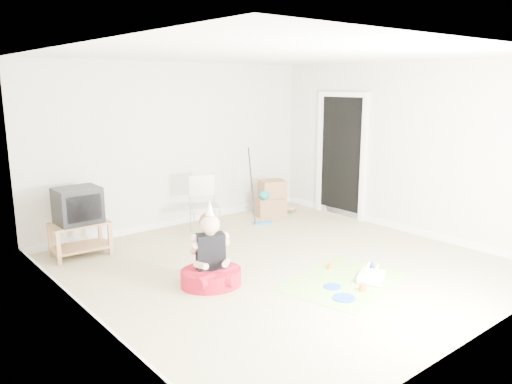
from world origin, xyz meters
TOP-DOWN VIEW (x-y plane):
  - ground at (0.00, 0.00)m, footprint 5.00×5.00m
  - doorway_recess at (2.48, 1.20)m, footprint 0.02×0.90m
  - tv_stand at (-1.85, 1.98)m, footprint 0.76×0.50m
  - crt_tv at (-1.85, 1.98)m, footprint 0.55×0.46m
  - folding_chair at (-0.04, 1.70)m, footprint 0.54×0.53m
  - cardboard_boxes at (1.50, 1.93)m, footprint 0.61×0.52m
  - floor_mop at (1.02, 1.60)m, footprint 0.33×0.39m
  - book_pile at (1.89, 1.94)m, footprint 0.30×0.33m
  - seated_woman at (-1.07, 0.03)m, footprint 0.91×0.91m
  - party_mat at (0.18, -0.88)m, footprint 1.61×1.31m
  - birthday_cake at (0.44, -1.07)m, footprint 0.43×0.40m
  - blue_plate_near at (-0.05, -0.91)m, footprint 0.21×0.21m
  - blue_plate_far at (-0.18, -1.19)m, footprint 0.29×0.29m
  - orange_cup_near at (0.36, -0.50)m, footprint 0.07×0.07m
  - orange_cup_far at (0.12, -1.20)m, footprint 0.08×0.08m
  - blue_party_hat at (0.70, -0.88)m, footprint 0.11×0.11m

SIDE VIEW (x-z plane):
  - ground at x=0.00m, z-range 0.00..0.00m
  - party_mat at x=0.18m, z-range 0.00..0.01m
  - blue_plate_near at x=-0.05m, z-range 0.01..0.02m
  - blue_plate_far at x=-0.18m, z-range 0.01..0.02m
  - orange_cup_near at x=0.36m, z-range 0.01..0.08m
  - book_pile at x=1.89m, z-range 0.00..0.09m
  - birthday_cake at x=0.44m, z-range -0.03..0.13m
  - orange_cup_far at x=0.12m, z-range 0.01..0.09m
  - blue_party_hat at x=0.70m, z-range 0.01..0.15m
  - seated_woman at x=-1.07m, z-range -0.28..0.72m
  - floor_mop at x=1.02m, z-range -0.36..0.88m
  - tv_stand at x=-1.85m, z-range 0.04..0.50m
  - cardboard_boxes at x=1.50m, z-range -0.01..0.61m
  - folding_chair at x=-0.04m, z-range -0.01..0.92m
  - crt_tv at x=-1.85m, z-range 0.46..0.94m
  - doorway_recess at x=2.48m, z-range 0.00..2.05m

